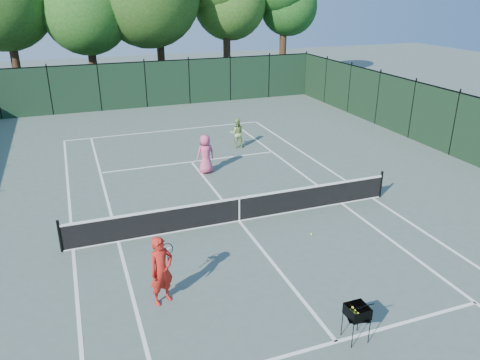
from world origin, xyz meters
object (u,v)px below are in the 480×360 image
object	(u,v)px
coach	(161,270)
player_green	(237,133)
player_pink	(205,154)
loose_ball_midcourt	(312,234)
ball_hopper	(357,312)

from	to	relation	value
coach	player_green	bearing A→B (deg)	38.39
coach	player_green	world-z (taller)	coach
player_pink	player_green	xyz separation A→B (m)	(2.50, 2.88, -0.11)
coach	loose_ball_midcourt	world-z (taller)	coach
player_pink	ball_hopper	xyz separation A→B (m)	(0.20, -11.30, -0.09)
loose_ball_midcourt	player_pink	bearing A→B (deg)	103.96
coach	player_pink	bearing A→B (deg)	43.53
player_pink	loose_ball_midcourt	bearing A→B (deg)	93.31
coach	loose_ball_midcourt	distance (m)	5.63
player_green	ball_hopper	bearing A→B (deg)	92.12
coach	loose_ball_midcourt	size ratio (longest dim) A/B	27.31
ball_hopper	player_pink	bearing A→B (deg)	107.76
loose_ball_midcourt	coach	bearing A→B (deg)	-161.49
loose_ball_midcourt	ball_hopper	bearing A→B (deg)	-107.09
player_green	ball_hopper	xyz separation A→B (m)	(-2.31, -14.18, 0.02)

